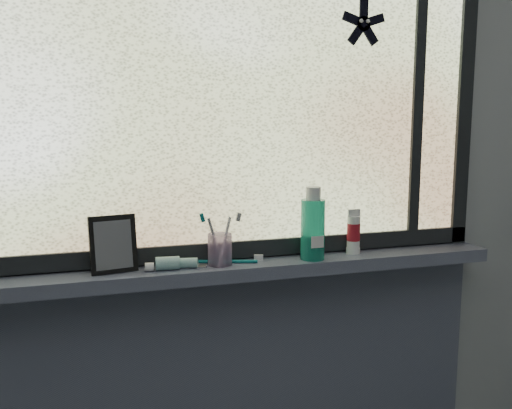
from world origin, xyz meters
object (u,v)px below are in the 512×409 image
at_px(vanity_mirror, 113,244).
at_px(mouthwash_bottle, 313,223).
at_px(toothbrush_cup, 220,249).
at_px(cream_tube, 354,230).

height_order(vanity_mirror, mouthwash_bottle, mouthwash_bottle).
distance_m(vanity_mirror, toothbrush_cup, 0.30).
bearing_deg(vanity_mirror, toothbrush_cup, -11.22).
xyz_separation_m(toothbrush_cup, cream_tube, (0.43, 0.01, 0.03)).
height_order(vanity_mirror, toothbrush_cup, vanity_mirror).
bearing_deg(mouthwash_bottle, vanity_mirror, 177.57).
bearing_deg(vanity_mirror, mouthwash_bottle, -11.84).
xyz_separation_m(vanity_mirror, mouthwash_bottle, (0.58, -0.02, 0.03)).
bearing_deg(toothbrush_cup, mouthwash_bottle, -3.09).
xyz_separation_m(toothbrush_cup, mouthwash_bottle, (0.28, -0.02, 0.06)).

